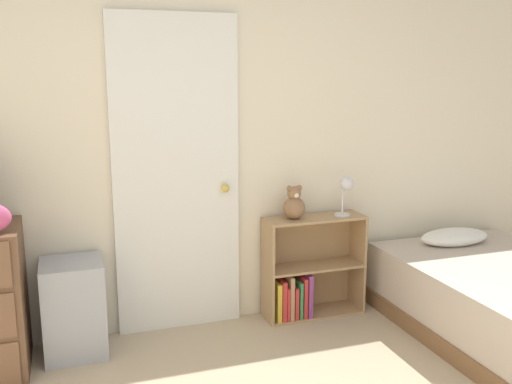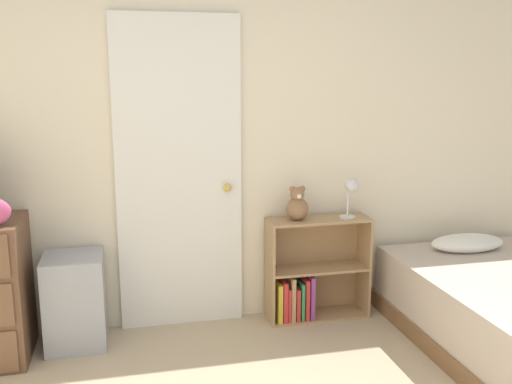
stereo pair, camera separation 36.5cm
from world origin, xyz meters
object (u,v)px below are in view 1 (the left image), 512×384
bookshelf (305,276)px  desk_lamp (346,188)px  storage_bin (74,308)px  teddy_bear (294,204)px

bookshelf → desk_lamp: size_ratio=2.56×
storage_bin → desk_lamp: 1.95m
bookshelf → desk_lamp: (0.28, -0.04, 0.63)m
storage_bin → teddy_bear: teddy_bear is taller
storage_bin → bookshelf: bearing=2.5°
storage_bin → desk_lamp: desk_lamp is taller
storage_bin → bookshelf: size_ratio=0.82×
bookshelf → teddy_bear: 0.54m
teddy_bear → desk_lamp: bearing=-5.6°
storage_bin → teddy_bear: size_ratio=2.50×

